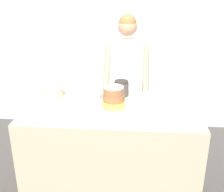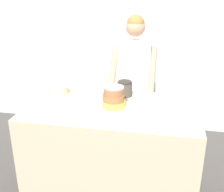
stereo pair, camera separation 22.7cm
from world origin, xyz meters
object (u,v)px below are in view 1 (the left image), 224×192
Objects in this scene: frosting_bowl_white at (54,92)px; stoneware_jar at (121,88)px; cake at (114,99)px; frosting_bowl_pink at (92,95)px; ceramic_plate at (36,115)px; drinking_glass at (167,100)px; person_baker at (127,74)px.

stoneware_jar is (0.62, 0.06, 0.03)m from frosting_bowl_white.
stoneware_jar reaches higher than frosting_bowl_white.
frosting_bowl_pink is at bearing 138.56° from cake.
cake is 0.30m from stoneware_jar.
frosting_bowl_white reaches higher than ceramic_plate.
ceramic_plate is at bearing -134.91° from frosting_bowl_pink.
stoneware_jar is (0.05, 0.29, -0.01)m from cake.
drinking_glass is 0.48m from stoneware_jar.
drinking_glass is at bearing 12.28° from ceramic_plate.
drinking_glass reaches higher than stoneware_jar.
ceramic_plate is 0.81m from stoneware_jar.
cake is at bearing -176.92° from drinking_glass.
stoneware_jar is at bearing -94.43° from person_baker.
cake is at bearing -96.39° from person_baker.
drinking_glass is at bearing 3.08° from cake.
drinking_glass is 1.05m from ceramic_plate.
frosting_bowl_white is 0.43m from ceramic_plate.
person_baker is 0.79m from drinking_glass.
cake reaches higher than frosting_bowl_white.
person_baker is at bearing 83.61° from cake.
frosting_bowl_pink is 1.04× the size of drinking_glass.
person_baker reaches higher than cake.
frosting_bowl_pink is at bearing 166.17° from drinking_glass.
frosting_bowl_pink is at bearing -117.91° from person_baker.
cake is 0.28m from frosting_bowl_pink.
frosting_bowl_white is 0.62m from stoneware_jar.
person_baker is 0.62m from frosting_bowl_pink.
ceramic_plate is at bearing -92.45° from frosting_bowl_white.
frosting_bowl_pink is 0.37m from frosting_bowl_white.
person_baker is 9.10× the size of frosting_bowl_white.
stoneware_jar is at bearing 80.74° from cake.
cake reaches higher than stoneware_jar.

